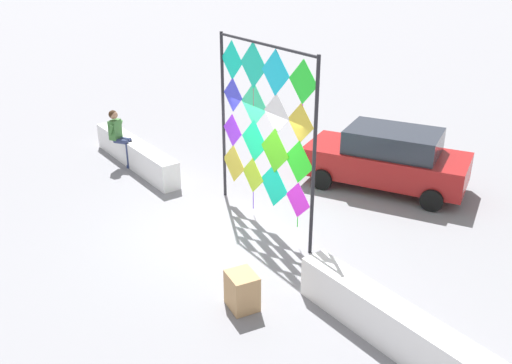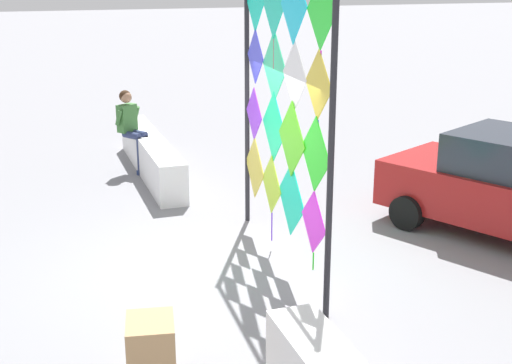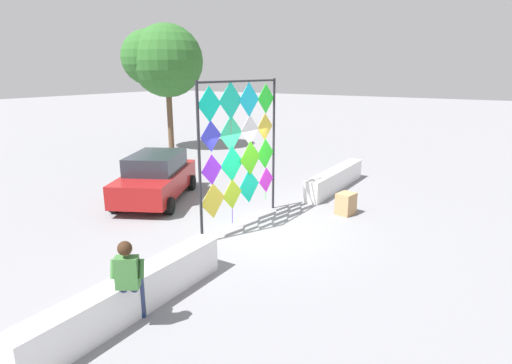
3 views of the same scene
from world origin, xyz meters
TOP-DOWN VIEW (x-y plane):
  - ground at (0.00, 0.00)m, footprint 120.00×120.00m
  - plaza_ledge_left at (-4.63, -0.22)m, footprint 4.17×0.48m
  - kite_display_rack at (-0.01, 0.65)m, footprint 3.30×0.20m
  - seated_vendor at (-4.88, -0.52)m, footprint 0.75×0.69m
  - cardboard_box_large at (2.25, -1.49)m, footprint 0.59×0.53m

SIDE VIEW (x-z plane):
  - ground at x=0.00m, z-range 0.00..0.00m
  - cardboard_box_large at x=2.25m, z-range 0.00..0.64m
  - plaza_ledge_left at x=-4.63m, z-range 0.00..0.71m
  - seated_vendor at x=-4.88m, z-range 0.14..1.70m
  - kite_display_rack at x=-0.01m, z-range 0.29..4.15m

